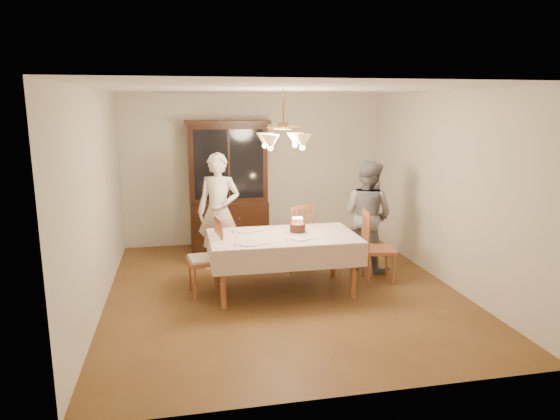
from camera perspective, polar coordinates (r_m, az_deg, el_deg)
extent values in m
plane|color=#553518|center=(6.69, 0.35, -9.19)|extent=(5.00, 5.00, 0.00)
plane|color=white|center=(6.24, 0.38, 13.68)|extent=(5.00, 5.00, 0.00)
plane|color=beige|center=(8.77, -3.00, 4.64)|extent=(4.50, 0.00, 4.50)
plane|color=beige|center=(3.98, 7.77, -4.33)|extent=(4.50, 0.00, 4.50)
plane|color=beige|center=(6.28, -20.17, 1.02)|extent=(0.00, 5.00, 5.00)
plane|color=beige|center=(7.14, 18.35, 2.38)|extent=(0.00, 5.00, 5.00)
cube|color=brown|center=(6.46, 0.35, -3.14)|extent=(1.80, 1.00, 0.04)
cube|color=beige|center=(6.45, 0.35, -2.93)|extent=(1.90, 1.10, 0.01)
cylinder|color=brown|center=(6.06, -6.51, -7.96)|extent=(0.07, 0.07, 0.71)
cylinder|color=brown|center=(6.40, 8.39, -6.93)|extent=(0.07, 0.07, 0.71)
cylinder|color=brown|center=(6.86, -7.13, -5.60)|extent=(0.07, 0.07, 0.71)
cylinder|color=brown|center=(7.15, 6.12, -4.83)|extent=(0.07, 0.07, 0.71)
cube|color=black|center=(8.61, -5.80, -1.63)|extent=(1.30, 0.50, 0.80)
cube|color=black|center=(8.48, -5.99, 5.36)|extent=(1.30, 0.40, 1.30)
cube|color=black|center=(8.28, -5.85, 5.21)|extent=(1.14, 0.01, 1.14)
cube|color=black|center=(8.38, -6.05, 9.95)|extent=(1.38, 0.54, 0.06)
cube|color=brown|center=(7.41, 1.67, -3.42)|extent=(0.57, 0.56, 0.05)
cube|color=brown|center=(7.14, 2.61, 0.28)|extent=(0.38, 0.19, 0.06)
cylinder|color=brown|center=(7.71, 1.97, -4.62)|extent=(0.04, 0.04, 0.43)
cylinder|color=brown|center=(7.50, -0.23, -5.08)|extent=(0.04, 0.04, 0.43)
cylinder|color=brown|center=(7.45, 3.56, -5.22)|extent=(0.04, 0.04, 0.43)
cylinder|color=brown|center=(7.24, 1.33, -5.72)|extent=(0.04, 0.04, 0.43)
cube|color=brown|center=(6.50, -8.59, -5.75)|extent=(0.48, 0.49, 0.05)
cube|color=brown|center=(6.40, -7.06, -1.16)|extent=(0.09, 0.40, 0.06)
cylinder|color=brown|center=(6.71, -10.25, -7.34)|extent=(0.04, 0.04, 0.43)
cylinder|color=brown|center=(6.38, -9.73, -8.36)|extent=(0.04, 0.04, 0.43)
cylinder|color=brown|center=(6.77, -7.39, -7.08)|extent=(0.04, 0.04, 0.43)
cylinder|color=brown|center=(6.44, -6.72, -8.08)|extent=(0.04, 0.04, 0.43)
cube|color=beige|center=(6.49, -8.60, -5.46)|extent=(0.43, 0.45, 0.03)
cube|color=brown|center=(7.04, 11.21, -4.47)|extent=(0.48, 0.50, 0.05)
cube|color=brown|center=(6.87, 9.84, -0.34)|extent=(0.10, 0.40, 0.06)
cylinder|color=brown|center=(6.99, 12.84, -6.69)|extent=(0.04, 0.04, 0.43)
cylinder|color=brown|center=(7.32, 12.11, -5.80)|extent=(0.04, 0.04, 0.43)
cylinder|color=brown|center=(6.90, 10.10, -6.79)|extent=(0.04, 0.04, 0.43)
cylinder|color=brown|center=(7.24, 9.49, -5.89)|extent=(0.04, 0.04, 0.43)
imported|color=#EFE1CA|center=(7.36, -7.02, -0.24)|extent=(0.74, 0.62, 1.74)
imported|color=slate|center=(7.47, 9.96, -0.61)|extent=(0.97, 1.00, 1.62)
cylinder|color=white|center=(6.56, 2.02, -2.58)|extent=(0.30, 0.30, 0.01)
cylinder|color=#37170C|center=(6.55, 2.02, -2.05)|extent=(0.21, 0.21, 0.11)
cylinder|color=#598CD8|center=(6.54, 2.56, -1.24)|extent=(0.01, 0.01, 0.07)
sphere|color=#FFB23F|center=(6.53, 2.56, -0.90)|extent=(0.01, 0.01, 0.01)
cylinder|color=pink|center=(6.56, 2.46, -1.19)|extent=(0.01, 0.01, 0.07)
sphere|color=#FFB23F|center=(6.55, 2.46, -0.85)|extent=(0.01, 0.01, 0.01)
cylinder|color=#EACC66|center=(6.58, 2.29, -1.16)|extent=(0.01, 0.01, 0.07)
sphere|color=#FFB23F|center=(6.57, 2.29, -0.82)|extent=(0.01, 0.01, 0.01)
cylinder|color=#598CD8|center=(6.59, 2.07, -1.14)|extent=(0.01, 0.01, 0.07)
sphere|color=#FFB23F|center=(6.58, 2.07, -0.80)|extent=(0.01, 0.01, 0.01)
cylinder|color=pink|center=(6.58, 1.85, -1.15)|extent=(0.01, 0.01, 0.07)
sphere|color=#FFB23F|center=(6.57, 1.85, -0.81)|extent=(0.01, 0.01, 0.01)
cylinder|color=#EACC66|center=(6.57, 1.65, -1.17)|extent=(0.01, 0.01, 0.07)
sphere|color=#FFB23F|center=(6.56, 1.65, -0.83)|extent=(0.01, 0.01, 0.01)
cylinder|color=#598CD8|center=(6.55, 1.52, -1.21)|extent=(0.01, 0.01, 0.07)
sphere|color=#FFB23F|center=(6.54, 1.52, -0.87)|extent=(0.01, 0.01, 0.01)
cylinder|color=pink|center=(6.52, 1.48, -1.26)|extent=(0.01, 0.01, 0.07)
sphere|color=#FFB23F|center=(6.52, 1.48, -0.92)|extent=(0.01, 0.01, 0.01)
cylinder|color=#EACC66|center=(6.50, 1.53, -1.31)|extent=(0.01, 0.01, 0.07)
sphere|color=#FFB23F|center=(6.49, 1.53, -0.97)|extent=(0.01, 0.01, 0.01)
cylinder|color=#598CD8|center=(6.48, 1.67, -1.36)|extent=(0.01, 0.01, 0.07)
sphere|color=#FFB23F|center=(6.47, 1.67, -1.01)|extent=(0.01, 0.01, 0.01)
cylinder|color=pink|center=(6.47, 1.87, -1.38)|extent=(0.01, 0.01, 0.07)
sphere|color=#FFB23F|center=(6.46, 1.87, -1.04)|extent=(0.01, 0.01, 0.01)
cylinder|color=#EACC66|center=(6.47, 2.10, -1.39)|extent=(0.01, 0.01, 0.07)
sphere|color=#FFB23F|center=(6.46, 2.10, -1.04)|extent=(0.01, 0.01, 0.01)
cylinder|color=#598CD8|center=(6.47, 2.31, -1.37)|extent=(0.01, 0.01, 0.07)
sphere|color=#FFB23F|center=(6.47, 2.32, -1.03)|extent=(0.01, 0.01, 0.01)
cylinder|color=pink|center=(6.49, 2.48, -1.34)|extent=(0.01, 0.01, 0.07)
sphere|color=#FFB23F|center=(6.48, 2.48, -0.99)|extent=(0.01, 0.01, 0.01)
cylinder|color=#EACC66|center=(6.52, 2.56, -1.29)|extent=(0.01, 0.01, 0.07)
sphere|color=#FFB23F|center=(6.51, 2.57, -0.95)|extent=(0.01, 0.01, 0.01)
cylinder|color=white|center=(6.05, -3.51, -3.85)|extent=(0.26, 0.26, 0.02)
cube|color=silver|center=(6.03, -5.16, -3.97)|extent=(0.01, 0.16, 0.01)
cube|color=beige|center=(6.07, -1.86, -3.79)|extent=(0.10, 0.10, 0.01)
cylinder|color=white|center=(6.27, 2.24, -3.26)|extent=(0.25, 0.25, 0.02)
cube|color=silver|center=(6.24, 0.72, -3.38)|extent=(0.01, 0.16, 0.01)
cube|color=beige|center=(6.32, 3.74, -3.19)|extent=(0.10, 0.10, 0.01)
cylinder|color=white|center=(6.66, -3.82, -2.39)|extent=(0.27, 0.27, 0.02)
cube|color=silver|center=(6.64, -5.34, -2.50)|extent=(0.01, 0.16, 0.01)
cube|color=beige|center=(6.68, -2.31, -2.34)|extent=(0.10, 0.10, 0.01)
cylinder|color=#BF8C3F|center=(6.24, 0.37, 11.85)|extent=(0.02, 0.02, 0.40)
cylinder|color=#BF8C3F|center=(6.24, 0.37, 9.55)|extent=(0.12, 0.12, 0.10)
cone|color=#D8994C|center=(6.49, 1.73, 8.04)|extent=(0.22, 0.22, 0.18)
sphere|color=#FFD899|center=(6.49, 1.73, 7.43)|extent=(0.07, 0.07, 0.07)
cone|color=#D8994C|center=(6.41, -1.75, 8.00)|extent=(0.22, 0.22, 0.18)
sphere|color=#FFD899|center=(6.42, -1.74, 7.37)|extent=(0.07, 0.07, 0.07)
cone|color=#D8994C|center=(6.02, -1.10, 7.75)|extent=(0.22, 0.22, 0.18)
sphere|color=#FFD899|center=(6.03, -1.10, 7.08)|extent=(0.07, 0.07, 0.07)
cone|color=#D8994C|center=(6.10, 2.59, 7.79)|extent=(0.22, 0.22, 0.18)
sphere|color=#FFD899|center=(6.11, 2.58, 7.14)|extent=(0.07, 0.07, 0.07)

